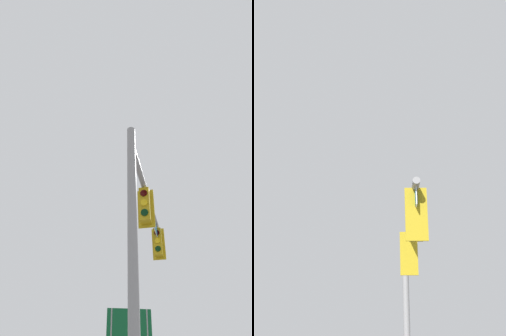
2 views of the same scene
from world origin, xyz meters
The scene contains 1 object.
signal_pole_near centered at (-3.16, -7.03, 4.56)m, with size 5.99×1.07×6.32m.
Camera 2 is at (9.96, -9.52, 1.22)m, focal length 50.00 mm.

